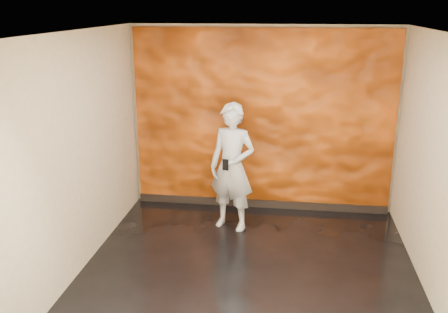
# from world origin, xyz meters

# --- Properties ---
(room) EXTENTS (4.02, 4.02, 2.81)m
(room) POSITION_xyz_m (0.00, 0.00, 1.40)
(room) COLOR black
(room) RESTS_ON ground
(feature_wall) EXTENTS (3.90, 0.06, 2.75)m
(feature_wall) POSITION_xyz_m (0.00, 1.96, 1.38)
(feature_wall) COLOR orange
(feature_wall) RESTS_ON ground
(baseboard) EXTENTS (3.90, 0.04, 0.12)m
(baseboard) POSITION_xyz_m (0.00, 1.92, 0.06)
(baseboard) COLOR black
(baseboard) RESTS_ON ground
(man) EXTENTS (0.76, 0.62, 1.81)m
(man) POSITION_xyz_m (-0.35, 1.14, 0.90)
(man) COLOR #979AA5
(man) RESTS_ON ground
(phone) EXTENTS (0.09, 0.04, 0.16)m
(phone) POSITION_xyz_m (-0.41, 0.91, 1.01)
(phone) COLOR black
(phone) RESTS_ON man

